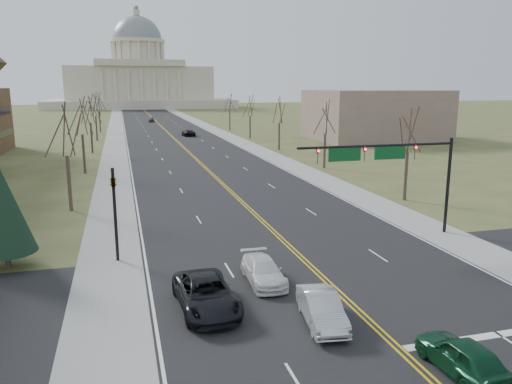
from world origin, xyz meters
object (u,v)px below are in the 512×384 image
car_sb_outer_lead (206,294)px  car_far_sb (151,120)px  car_far_nb (188,133)px  car_sb_inner_second (263,271)px  car_nb_inner_lead (463,356)px  signal_mast (389,160)px  car_sb_inner_lead (322,308)px  signal_left (114,204)px

car_sb_outer_lead → car_far_sb: (5.71, 133.52, -0.08)m
car_sb_outer_lead → car_far_nb: size_ratio=1.13×
car_sb_inner_second → car_nb_inner_lead: bearing=-65.3°
signal_mast → car_far_nb: size_ratio=2.38×
signal_mast → car_sb_outer_lead: bearing=-149.9°
car_sb_outer_lead → car_nb_inner_lead: bearing=-46.7°
car_sb_inner_lead → car_sb_inner_second: car_sb_inner_lead is taller
signal_left → car_far_sb: size_ratio=1.41×
car_sb_inner_lead → signal_mast: bearing=57.3°
car_nb_inner_lead → car_sb_inner_lead: bearing=-57.7°
car_sb_outer_lead → car_sb_inner_second: bearing=32.4°
signal_left → car_sb_inner_lead: 14.96m
car_sb_inner_second → car_far_sb: bearing=89.6°
car_nb_inner_lead → car_far_nb: 95.78m
signal_mast → car_nb_inner_lead: (-6.10, -16.74, -5.01)m
car_far_sb → signal_mast: bearing=-82.9°
signal_mast → car_far_nb: (-3.84, 79.02, -5.04)m
car_far_nb → car_sb_outer_lead: bearing=78.8°
car_sb_inner_lead → car_sb_outer_lead: bearing=157.6°
car_far_nb → car_far_sb: car_far_sb is taller
signal_mast → car_sb_outer_lead: (-14.68, -8.51, -4.95)m
car_nb_inner_lead → signal_left: bearing=-54.3°
car_nb_inner_lead → car_far_sb: (-2.87, 141.75, -0.01)m
car_sb_inner_lead → car_far_nb: size_ratio=0.88×
signal_left → car_nb_inner_lead: 21.31m
car_nb_inner_lead → car_sb_inner_second: car_nb_inner_lead is taller
signal_left → car_nb_inner_lead: (12.85, -16.74, -2.96)m
car_far_nb → car_nb_inner_lead: bearing=84.5°
car_sb_inner_lead → car_sb_outer_lead: (-4.96, 2.88, 0.06)m
signal_mast → signal_left: signal_mast is taller
signal_left → car_sb_outer_lead: 9.95m
car_nb_inner_lead → car_sb_inner_second: (-4.88, 10.85, -0.07)m
car_nb_inner_lead → car_far_nb: car_nb_inner_lead is taller
car_sb_inner_lead → signal_left: bearing=136.8°
signal_left → car_sb_inner_second: size_ratio=1.30×
car_sb_inner_second → car_far_nb: (7.14, 84.91, 0.04)m
car_nb_inner_lead → car_far_nb: bearing=-93.1°
signal_mast → car_sb_inner_second: bearing=-151.8°
signal_mast → car_sb_inner_lead: signal_mast is taller
car_nb_inner_lead → car_sb_inner_second: 11.90m
car_far_nb → car_sb_inner_lead: bearing=82.2°
signal_left → car_sb_outer_lead: (4.27, -8.51, -2.90)m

